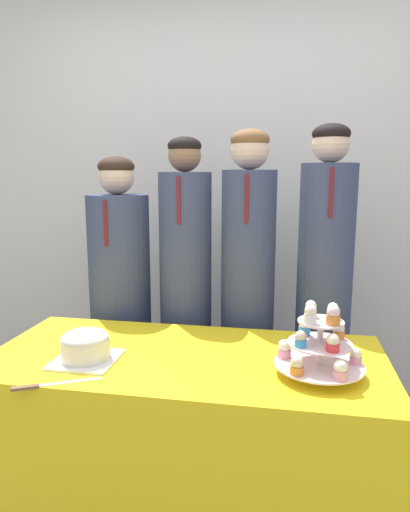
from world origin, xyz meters
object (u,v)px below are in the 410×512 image
student_0 (121,310)px  cupcake_stand (319,344)px  round_cake (85,346)px  cake_knife (42,385)px  student_2 (247,301)px  student_3 (323,304)px  student_1 (186,302)px

student_0 → cupcake_stand: bearing=-34.7°
round_cake → cake_knife: round_cake is taller
cupcake_stand → student_2: student_2 is taller
round_cake → student_3: bearing=37.7°
student_0 → student_1: 0.36m
student_1 → student_0: bearing=180.0°
cake_knife → student_3: size_ratio=0.16×
student_0 → round_cake: bearing=-79.7°
student_1 → student_2: student_2 is taller
cupcake_stand → student_2: 0.74m
round_cake → cupcake_stand: bearing=1.9°
round_cake → student_1: size_ratio=0.14×
round_cake → cupcake_stand: size_ratio=0.74×
student_1 → student_3: bearing=0.0°
round_cake → student_0: student_0 is taller
cake_knife → student_1: bearing=46.2°
cupcake_stand → student_3: size_ratio=0.19×
student_2 → student_3: bearing=-0.0°
round_cake → student_0: bearing=100.3°
cake_knife → student_1: (0.28, 0.92, 0.04)m
student_2 → student_3: student_3 is taller
student_1 → round_cake: bearing=-107.7°
student_2 → cake_knife: bearing=-122.8°
student_2 → student_3: size_ratio=0.99×
cake_knife → student_0: size_ratio=0.18×
student_0 → student_1: (0.35, -0.00, 0.06)m
cake_knife → student_1: size_ratio=0.17×
cupcake_stand → student_1: (-0.62, 0.67, -0.07)m
cupcake_stand → student_3: 0.68m
student_1 → student_2: 0.32m
round_cake → student_1: 0.74m
cupcake_stand → student_1: bearing=132.7°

